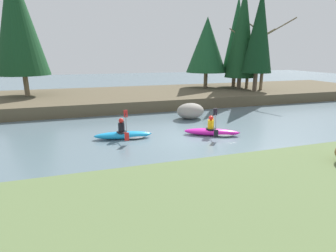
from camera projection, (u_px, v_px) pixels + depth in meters
name	position (u px, v px, depth m)	size (l,w,h in m)	color
ground_plane	(194.00, 138.00, 12.58)	(90.00, 90.00, 0.00)	slate
riverbank_near	(325.00, 225.00, 5.67)	(44.00, 7.05, 0.69)	#5B7042
riverbank_far	(146.00, 97.00, 22.33)	(44.00, 9.11, 0.80)	brown
conifer_tree_far_left	(17.00, 19.00, 18.78)	(3.76, 3.76, 9.56)	#7A664C
conifer_tree_left	(207.00, 45.00, 24.42)	(3.78, 3.78, 6.42)	#7A664C
conifer_tree_mid_left	(242.00, 33.00, 23.09)	(2.71, 2.71, 8.79)	brown
conifer_tree_centre	(237.00, 35.00, 24.87)	(2.43, 2.43, 8.36)	brown
conifer_tree_mid_right	(259.00, 32.00, 21.79)	(2.50, 2.50, 8.28)	brown
bare_tree_upstream	(249.00, 60.00, 23.97)	(3.10, 3.06, 5.57)	#7A664C
bare_tree_mid_upstream	(263.00, 55.00, 23.06)	(3.54, 3.50, 6.42)	#7A664C
kayaker_lead	(214.00, 132.00, 13.01)	(2.70, 1.95, 1.20)	#C61999
kayaker_middle	(125.00, 134.00, 12.54)	(2.80, 2.07, 1.20)	#1993D6
boulder_midstream	(190.00, 111.00, 16.33)	(1.73, 1.35, 0.98)	gray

